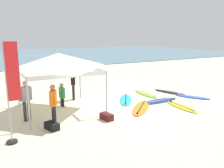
# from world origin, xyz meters

# --- Properties ---
(ground_plane) EXTENTS (80.00, 80.00, 0.00)m
(ground_plane) POSITION_xyz_m (0.00, 0.00, 0.00)
(ground_plane) COLOR beige
(sea) EXTENTS (80.00, 36.00, 0.10)m
(sea) POSITION_xyz_m (0.00, 32.90, 0.05)
(sea) COLOR #568499
(sea) RESTS_ON ground
(canopy_tent) EXTENTS (3.41, 3.41, 2.75)m
(canopy_tent) POSITION_xyz_m (-2.65, 0.63, 2.39)
(canopy_tent) COLOR #B7B7BC
(canopy_tent) RESTS_ON ground
(surfboard_cyan) EXTENTS (1.80, 2.32, 0.19)m
(surfboard_cyan) POSITION_xyz_m (1.04, 0.64, 0.04)
(surfboard_cyan) COLOR #23B2CC
(surfboard_cyan) RESTS_ON ground
(surfboard_lime) EXTENTS (0.63, 2.14, 0.19)m
(surfboard_lime) POSITION_xyz_m (2.77, 1.12, 0.04)
(surfboard_lime) COLOR #7AD12D
(surfboard_lime) RESTS_ON ground
(surfboard_black) EXTENTS (1.21, 2.16, 0.19)m
(surfboard_black) POSITION_xyz_m (4.37, 0.77, 0.04)
(surfboard_black) COLOR black
(surfboard_black) RESTS_ON ground
(surfboard_orange) EXTENTS (2.32, 2.29, 0.19)m
(surfboard_orange) POSITION_xyz_m (0.95, -0.94, 0.04)
(surfboard_orange) COLOR orange
(surfboard_orange) RESTS_ON ground
(surfboard_navy) EXTENTS (2.43, 0.73, 0.19)m
(surfboard_navy) POSITION_xyz_m (2.51, -0.45, 0.04)
(surfboard_navy) COLOR navy
(surfboard_navy) RESTS_ON ground
(surfboard_blue) EXTENTS (1.47, 1.94, 0.19)m
(surfboard_blue) POSITION_xyz_m (4.75, -0.74, 0.04)
(surfboard_blue) COLOR blue
(surfboard_blue) RESTS_ON ground
(surfboard_yellow) EXTENTS (0.66, 2.07, 0.19)m
(surfboard_yellow) POSITION_xyz_m (2.81, -1.79, 0.04)
(surfboard_yellow) COLOR yellow
(surfboard_yellow) RESTS_ON ground
(person_grey) EXTENTS (0.53, 0.32, 1.71)m
(person_grey) POSITION_xyz_m (-4.25, -0.00, 0.99)
(person_grey) COLOR #2D2D33
(person_grey) RESTS_ON ground
(person_orange) EXTENTS (0.35, 0.51, 1.71)m
(person_orange) POSITION_xyz_m (-3.42, -1.21, 0.99)
(person_orange) COLOR black
(person_orange) RESTS_ON ground
(person_black) EXTENTS (0.34, 0.51, 1.71)m
(person_black) POSITION_xyz_m (-1.47, 2.11, 0.99)
(person_black) COLOR black
(person_black) RESTS_ON ground
(person_green) EXTENTS (0.23, 0.55, 1.20)m
(person_green) POSITION_xyz_m (-2.38, 1.24, 0.66)
(person_green) COLOR black
(person_green) RESTS_ON ground
(banner_flag) EXTENTS (0.60, 0.36, 3.40)m
(banner_flag) POSITION_xyz_m (-4.92, -1.90, 1.57)
(banner_flag) COLOR #99999E
(banner_flag) RESTS_ON ground
(gear_bag_near_tent) EXTENTS (0.51, 0.67, 0.28)m
(gear_bag_near_tent) POSITION_xyz_m (-3.58, -1.43, 0.14)
(gear_bag_near_tent) COLOR black
(gear_bag_near_tent) RESTS_ON ground
(gear_bag_by_pole) EXTENTS (0.44, 0.65, 0.28)m
(gear_bag_by_pole) POSITION_xyz_m (-1.27, -1.52, 0.14)
(gear_bag_by_pole) COLOR #4C1919
(gear_bag_by_pole) RESTS_ON ground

